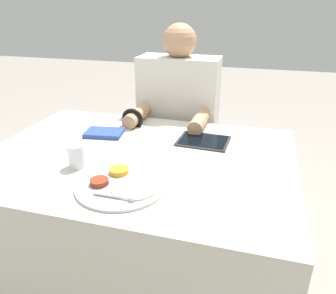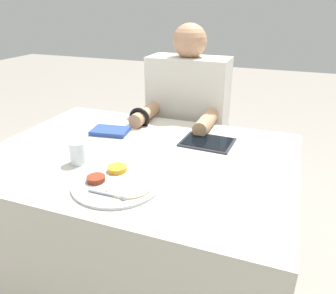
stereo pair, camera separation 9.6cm
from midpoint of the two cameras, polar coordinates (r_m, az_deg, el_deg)
ground_plane at (r=1.77m, az=-6.13°, el=-23.22°), size 12.00×12.00×0.00m
dining_table at (r=1.52m, az=-6.75°, el=-13.89°), size 1.23×0.90×0.73m
thali_tray at (r=1.12m, az=-10.60°, el=-6.48°), size 0.31×0.31×0.03m
red_notebook at (r=1.55m, az=-12.80°, el=2.32°), size 0.18×0.14×0.02m
tablet_device at (r=1.44m, az=4.32°, el=1.05°), size 0.23×0.18×0.01m
person_diner at (r=1.90m, az=0.29°, el=1.25°), size 0.43×0.45×1.20m
drinking_glass at (r=1.27m, az=-17.72°, el=-1.53°), size 0.07×0.07×0.09m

